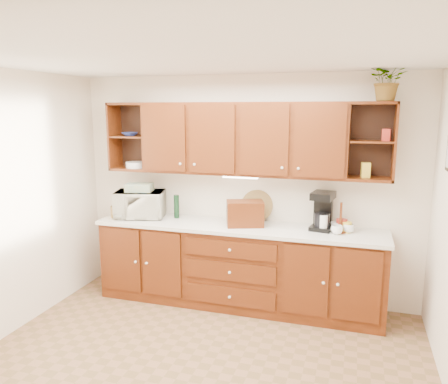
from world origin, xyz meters
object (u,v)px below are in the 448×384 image
Objects in this scene: microwave at (140,204)px; coffee_maker at (323,211)px; bread_box at (245,213)px; potted_plant at (388,80)px.

coffee_maker is (2.13, 0.10, 0.04)m from microwave.
bread_box is 0.98× the size of potted_plant.
microwave is 1.30m from bread_box.
microwave is at bearing -167.45° from coffee_maker.
bread_box is 1.99m from potted_plant.
microwave is 3.04m from potted_plant.
potted_plant is (2.70, 0.08, 1.40)m from microwave.
potted_plant is at bearing -15.78° from bread_box.
potted_plant is at bearing 7.49° from coffee_maker.
coffee_maker is (0.83, 0.12, 0.06)m from bread_box.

